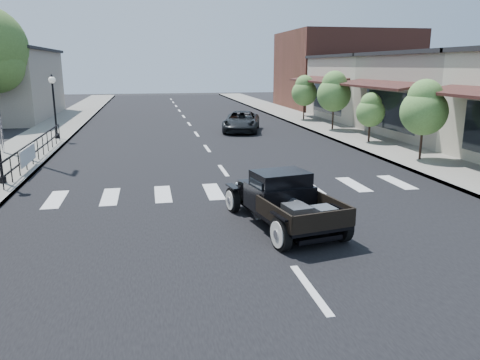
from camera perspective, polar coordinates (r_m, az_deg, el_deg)
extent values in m
plane|color=black|center=(11.40, 3.53, -6.50)|extent=(120.00, 120.00, 0.00)
cube|color=black|center=(25.80, -4.86, 4.95)|extent=(14.00, 80.00, 0.02)
cube|color=gray|center=(26.28, -23.66, 4.15)|extent=(3.00, 80.00, 0.15)
cube|color=gray|center=(27.99, 12.79, 5.49)|extent=(3.00, 80.00, 0.15)
cube|color=gray|center=(29.36, 26.48, 9.05)|extent=(10.00, 9.00, 4.50)
cube|color=#B9AD9C|center=(36.93, 17.98, 10.49)|extent=(10.00, 9.00, 4.50)
cube|color=brown|center=(46.11, 12.57, 12.90)|extent=(11.00, 10.00, 7.00)
imported|color=black|center=(28.73, 0.18, 7.12)|extent=(3.15, 4.81, 1.23)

